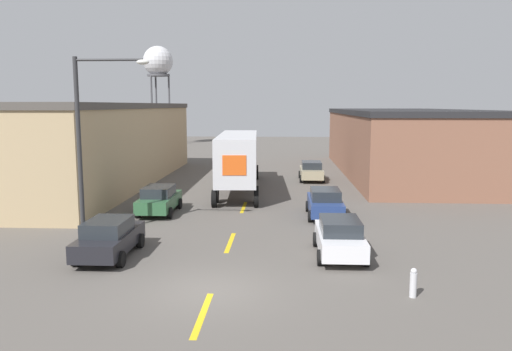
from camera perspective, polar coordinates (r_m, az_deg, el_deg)
The scene contains 13 objects.
ground_plane at distance 16.74m, azimuth -5.10°, elevation -13.00°, with size 160.00×160.00×0.00m, color #56514C.
road_centerline at distance 22.20m, azimuth -2.96°, elevation -7.64°, with size 0.20×18.48×0.01m.
warehouse_left at distance 40.93m, azimuth -21.10°, elevation 3.42°, with size 13.81×28.06×6.15m.
warehouse_right at distance 45.58m, azimuth 16.58°, elevation 3.71°, with size 10.71×27.09×5.62m.
semi_truck at distance 35.24m, azimuth -1.97°, elevation 2.23°, with size 3.44×14.09×4.04m.
parked_car_left_far at distance 28.37m, azimuth -11.00°, elevation -2.69°, with size 1.94×4.15×1.54m.
parked_car_right_mid at distance 27.20m, azimuth 7.89°, elevation -3.08°, with size 1.94×4.15×1.54m.
parked_car_left_near at distance 20.80m, azimuth -16.43°, elevation -6.80°, with size 1.94×4.15×1.54m.
parked_car_right_far at distance 40.16m, azimuth 6.35°, elevation 0.54°, with size 1.94×4.15×1.54m.
parked_car_right_near at distance 20.35m, azimuth 9.55°, elevation -6.91°, with size 1.94×4.15×1.54m.
water_tower at distance 77.57m, azimuth -11.13°, elevation 12.51°, with size 4.42×4.42×14.72m.
street_lamp at distance 23.25m, azimuth -18.65°, elevation 4.59°, with size 3.36×0.32×8.09m.
fire_hydrant at distance 16.76m, azimuth 17.54°, elevation -11.61°, with size 0.22×0.22×0.95m.
Camera 1 is at (2.28, -15.46, 6.01)m, focal length 35.00 mm.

